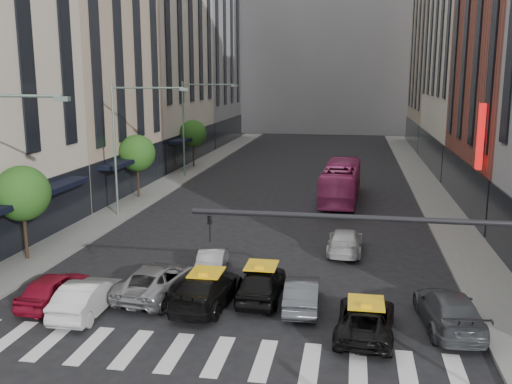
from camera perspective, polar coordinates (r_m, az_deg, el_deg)
The scene contains 25 objects.
ground at distance 19.61m, azimuth -6.62°, elevation -17.87°, with size 160.00×160.00×0.00m, color black.
sidewalk_left at distance 50.12m, azimuth -9.67°, elevation 0.38°, with size 3.00×96.00×0.15m, color slate.
sidewalk_right at distance 47.77m, azimuth 17.36°, elevation -0.53°, with size 3.00×96.00×0.15m, color slate.
building_left_b at distance 49.57m, azimuth -17.12°, elevation 13.78°, with size 8.00×16.00×24.00m, color tan.
building_left_d at distance 84.45m, azimuth -5.58°, elevation 15.11°, with size 8.00×18.00×30.00m, color gray.
building_right_d at distance 82.36m, azimuth 18.67°, elevation 13.97°, with size 8.00×18.00×28.00m, color tan.
building_far at distance 101.83m, azimuth 7.17°, elevation 16.14°, with size 30.00×10.00×36.00m, color gray.
tree_near at distance 31.81m, azimuth -22.34°, elevation -0.14°, with size 2.88×2.88×4.95m.
tree_mid at distance 45.95m, azimuth -11.82°, elevation 3.82°, with size 2.88×2.88×4.95m.
tree_far at distance 61.02m, azimuth -6.32°, elevation 5.83°, with size 2.88×2.88×4.95m.
streetlamp_mid at distance 39.52m, azimuth -12.74°, elevation 5.86°, with size 5.38×0.25×9.00m.
streetlamp_far at distance 54.60m, azimuth -6.33°, elevation 7.55°, with size 5.38×0.25×9.00m.
traffic_signal at distance 16.42m, azimuth 18.86°, elevation -7.30°, with size 10.10×0.20×6.00m.
liberty_sign at distance 37.32m, azimuth 21.54°, elevation 5.17°, with size 0.30×0.70×4.00m.
car_red at distance 26.15m, azimuth -19.50°, elevation -9.08°, with size 1.64×4.08×1.39m, color maroon.
car_white_front at distance 24.76m, azimuth -16.53°, elevation -10.02°, with size 1.50×4.31×1.42m, color #B8B8B8.
car_silver at distance 25.96m, azimuth -9.83°, elevation -8.69°, with size 2.36×5.11×1.42m, color gray.
taxi_left at distance 24.60m, azimuth -4.94°, elevation -9.65°, with size 2.05×5.04×1.46m, color black.
taxi_center at distance 25.18m, azimuth 0.55°, elevation -9.04°, with size 1.79×4.45×1.52m, color black.
car_grey_mid at distance 24.35m, azimuth 4.62°, elevation -10.07°, with size 1.39×3.98×1.31m, color #3E4045.
taxi_right at distance 22.34m, azimuth 10.89°, elevation -12.37°, with size 2.10×4.54×1.26m, color black.
car_grey_curb at distance 23.70m, azimuth 18.74°, elevation -11.11°, with size 2.04×5.01×1.45m, color #404347.
car_row2_left at distance 28.82m, azimuth -4.33°, elevation -6.69°, with size 1.29×3.71×1.22m, color #939297.
car_row2_right at distance 31.99m, azimuth 8.89°, elevation -4.86°, with size 1.85×4.55×1.32m, color silver.
bus at distance 44.90m, azimuth 8.50°, elevation 0.99°, with size 2.53×10.82×3.01m, color #BB377A.
Camera 1 is at (4.99, -16.36, 9.59)m, focal length 40.00 mm.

